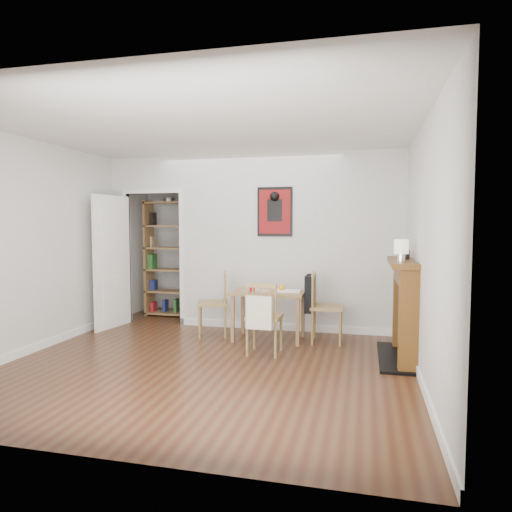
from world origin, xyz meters
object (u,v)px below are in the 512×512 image
(chair_right, at_px, (325,307))
(red_glass, at_px, (252,288))
(chair_left, at_px, (213,304))
(ceramic_jar_b, at_px, (402,254))
(orange_fruit, at_px, (282,288))
(bookshelf, at_px, (170,259))
(mantel_lamp, at_px, (401,248))
(dining_table, at_px, (269,297))
(fireplace, at_px, (406,307))
(ceramic_jar_a, at_px, (406,255))
(chair_front, at_px, (264,317))
(notebook, at_px, (288,291))

(chair_right, xyz_separation_m, red_glass, (-0.96, -0.15, 0.23))
(chair_left, distance_m, ceramic_jar_b, 2.63)
(orange_fruit, bearing_deg, bookshelf, 151.36)
(red_glass, relative_size, orange_fruit, 1.07)
(chair_right, height_order, mantel_lamp, mantel_lamp)
(dining_table, xyz_separation_m, ceramic_jar_b, (1.70, -0.22, 0.63))
(dining_table, height_order, fireplace, fireplace)
(red_glass, bearing_deg, ceramic_jar_a, -8.57)
(mantel_lamp, xyz_separation_m, ceramic_jar_a, (0.08, 0.40, -0.10))
(dining_table, bearing_deg, bookshelf, 148.39)
(chair_front, height_order, ceramic_jar_a, ceramic_jar_a)
(chair_left, distance_m, bookshelf, 1.77)
(ceramic_jar_b, bearing_deg, notebook, 170.16)
(chair_left, xyz_separation_m, fireplace, (2.54, -0.54, 0.16))
(chair_left, height_order, mantel_lamp, mantel_lamp)
(mantel_lamp, bearing_deg, notebook, 148.60)
(red_glass, relative_size, notebook, 0.27)
(dining_table, bearing_deg, ceramic_jar_b, -7.31)
(dining_table, distance_m, red_glass, 0.27)
(orange_fruit, height_order, notebook, orange_fruit)
(chair_right, height_order, orange_fruit, chair_right)
(bookshelf, distance_m, ceramic_jar_b, 3.97)
(chair_front, bearing_deg, chair_right, 46.86)
(chair_left, relative_size, ceramic_jar_a, 8.31)
(red_glass, xyz_separation_m, ceramic_jar_a, (1.93, -0.29, 0.50))
(chair_right, height_order, bookshelf, bookshelf)
(fireplace, relative_size, ceramic_jar_a, 11.45)
(red_glass, distance_m, notebook, 0.49)
(ceramic_jar_b, bearing_deg, bookshelf, 158.63)
(mantel_lamp, distance_m, ceramic_jar_b, 0.61)
(fireplace, bearing_deg, bookshelf, 154.93)
(fireplace, bearing_deg, chair_left, 168.03)
(bookshelf, bearing_deg, ceramic_jar_b, -21.37)
(dining_table, relative_size, orange_fruit, 11.53)
(ceramic_jar_a, bearing_deg, dining_table, 166.60)
(dining_table, xyz_separation_m, mantel_lamp, (1.64, -0.81, 0.73))
(dining_table, relative_size, notebook, 2.91)
(chair_front, relative_size, ceramic_jar_b, 8.20)
(notebook, bearing_deg, chair_right, -0.83)
(bookshelf, relative_size, mantel_lamp, 8.07)
(fireplace, xyz_separation_m, notebook, (-1.47, 0.55, 0.06))
(notebook, relative_size, ceramic_jar_b, 3.10)
(mantel_lamp, bearing_deg, ceramic_jar_a, 78.60)
(dining_table, height_order, chair_left, chair_left)
(chair_right, distance_m, ceramic_jar_b, 1.21)
(chair_left, bearing_deg, mantel_lamp, -18.82)
(bookshelf, xyz_separation_m, fireplace, (3.72, -1.74, -0.36))
(dining_table, distance_m, chair_right, 0.77)
(notebook, relative_size, mantel_lamp, 1.37)
(dining_table, bearing_deg, notebook, 6.87)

